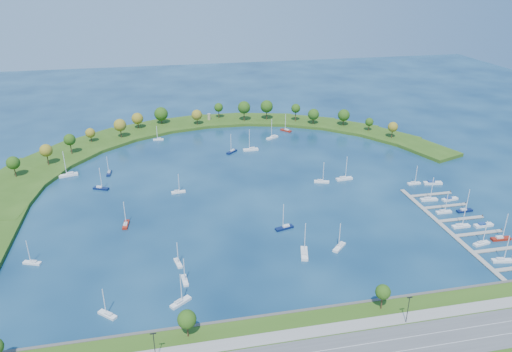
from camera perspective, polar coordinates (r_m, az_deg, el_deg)
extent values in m
plane|color=#07203E|center=(253.70, -0.88, -1.37)|extent=(700.00, 700.00, 0.00)
cube|color=#474442|center=(168.71, 5.99, -15.78)|extent=(420.00, 1.20, 1.80)
cube|color=gray|center=(160.72, 7.16, -17.88)|extent=(420.00, 5.00, 0.12)
cube|color=silver|center=(154.84, 8.21, -19.88)|extent=(420.00, 0.15, 0.02)
cylinder|color=#382314|center=(157.64, -8.16, -17.69)|extent=(0.56, 0.56, 5.25)
sphere|color=#224711|center=(155.15, -8.24, -16.63)|extent=(6.00, 6.00, 6.00)
cylinder|color=#382314|center=(171.48, 14.76, -14.32)|extent=(0.56, 0.56, 5.60)
sphere|color=#224711|center=(169.18, 14.90, -13.29)|extent=(5.20, 5.20, 5.20)
cylinder|color=black|center=(150.25, -12.00, -19.33)|extent=(0.24, 0.24, 10.00)
cylinder|color=black|center=(166.81, 17.65, -14.99)|extent=(0.24, 0.24, 10.00)
cube|color=#2B4C14|center=(294.02, -25.78, 0.00)|extent=(50.23, 54.30, 2.00)
cube|color=#2B4C14|center=(315.20, -22.17, 2.17)|extent=(54.07, 56.09, 2.00)
cube|color=#2B4C14|center=(333.03, -18.07, 3.90)|extent=(55.20, 54.07, 2.00)
cube|color=#2B4C14|center=(347.06, -13.63, 5.21)|extent=(53.65, 48.47, 2.00)
cube|color=#2B4C14|center=(356.98, -8.95, 6.11)|extent=(49.62, 39.75, 2.00)
cube|color=#2B4C14|center=(362.55, -4.12, 6.62)|extent=(44.32, 29.96, 2.00)
cube|color=#2B4C14|center=(363.66, 0.77, 6.74)|extent=(49.49, 38.05, 2.00)
cube|color=#2B4C14|center=(360.28, 5.64, 6.46)|extent=(51.13, 44.12, 2.00)
cube|color=#2B4C14|center=(352.50, 10.41, 5.78)|extent=(49.19, 47.96, 2.00)
cube|color=#2B4C14|center=(340.47, 15.00, 4.70)|extent=(43.90, 49.49, 2.00)
cube|color=#2B4C14|center=(324.47, 19.29, 3.21)|extent=(35.67, 48.74, 2.00)
cylinder|color=#382314|center=(291.35, -26.81, 0.53)|extent=(0.56, 0.56, 6.81)
sphere|color=#224711|center=(289.67, -26.99, 1.41)|extent=(7.19, 7.19, 7.19)
cylinder|color=#382314|center=(300.90, -23.60, 1.89)|extent=(0.56, 0.56, 7.44)
sphere|color=olive|center=(299.17, -23.76, 2.81)|extent=(7.29, 7.29, 7.29)
cylinder|color=#382314|center=(313.05, -21.20, 3.15)|extent=(0.56, 0.56, 7.87)
sphere|color=#224711|center=(311.35, -21.35, 4.07)|extent=(7.07, 7.07, 7.07)
cylinder|color=#382314|center=(330.74, -19.07, 4.26)|extent=(0.56, 0.56, 4.95)
sphere|color=olive|center=(329.58, -19.16, 4.88)|extent=(6.36, 6.36, 6.36)
cylinder|color=#382314|center=(332.79, -15.82, 5.00)|extent=(0.56, 0.56, 7.18)
sphere|color=olive|center=(331.21, -15.92, 5.86)|extent=(8.29, 8.29, 8.29)
cylinder|color=#382314|center=(349.60, -13.89, 5.98)|extent=(0.56, 0.56, 5.65)
sphere|color=olive|center=(348.31, -13.96, 6.67)|extent=(8.10, 8.10, 8.10)
cylinder|color=#382314|center=(356.90, -11.20, 6.56)|extent=(0.56, 0.56, 5.35)
sphere|color=#224711|center=(355.57, -11.26, 7.28)|extent=(9.88, 9.88, 9.88)
cylinder|color=#382314|center=(350.37, -7.04, 6.55)|extent=(0.56, 0.56, 5.77)
sphere|color=olive|center=(349.09, -7.08, 7.24)|extent=(7.61, 7.61, 7.61)
cylinder|color=#382314|center=(364.13, -4.46, 7.43)|extent=(0.56, 0.56, 6.98)
sphere|color=#224711|center=(362.80, -4.48, 8.16)|extent=(6.65, 6.65, 6.65)
cylinder|color=#382314|center=(355.87, -1.43, 7.23)|extent=(0.56, 0.56, 8.53)
sphere|color=#224711|center=(354.17, -1.44, 8.18)|extent=(9.19, 9.19, 9.19)
cylinder|color=#382314|center=(358.96, 1.27, 7.37)|extent=(0.56, 0.56, 8.37)
sphere|color=#224711|center=(357.29, 1.28, 8.30)|extent=(9.24, 9.24, 9.24)
cylinder|color=#382314|center=(356.22, 4.74, 7.18)|extent=(0.56, 0.56, 8.56)
sphere|color=#224711|center=(354.65, 4.77, 8.05)|extent=(6.69, 6.69, 6.69)
cylinder|color=#382314|center=(351.45, 6.84, 6.61)|extent=(0.56, 0.56, 5.69)
sphere|color=#224711|center=(350.16, 6.87, 7.31)|extent=(8.15, 8.15, 8.15)
cylinder|color=#382314|center=(351.10, 10.37, 6.41)|extent=(0.56, 0.56, 6.13)
sphere|color=#224711|center=(349.73, 10.43, 7.15)|extent=(8.50, 8.50, 8.50)
cylinder|color=#382314|center=(343.38, 13.31, 5.68)|extent=(0.56, 0.56, 5.33)
sphere|color=#224711|center=(342.25, 13.37, 6.29)|extent=(5.74, 5.74, 5.74)
cylinder|color=#382314|center=(332.57, 15.92, 4.91)|extent=(0.56, 0.56, 6.43)
sphere|color=olive|center=(331.19, 16.00, 5.65)|extent=(6.66, 6.66, 6.66)
cylinder|color=gray|center=(361.13, -5.62, 7.02)|extent=(2.20, 2.20, 4.29)
cylinder|color=gray|center=(360.47, -5.64, 7.37)|extent=(2.60, 2.60, 0.30)
cube|color=gray|center=(230.80, 21.70, -5.85)|extent=(2.20, 82.00, 0.40)
cube|color=gray|center=(224.10, 26.99, -7.79)|extent=(22.00, 2.00, 0.40)
cube|color=gray|center=(232.83, 25.07, -6.20)|extent=(22.00, 2.00, 0.40)
cylinder|color=#382314|center=(239.11, 27.20, -5.76)|extent=(0.36, 0.36, 1.60)
cube|color=gray|center=(241.98, 23.30, -4.72)|extent=(22.00, 2.00, 0.40)
cylinder|color=#382314|center=(248.02, 25.40, -4.34)|extent=(0.36, 0.36, 1.60)
cube|color=gray|center=(251.48, 21.67, -3.34)|extent=(22.00, 2.00, 0.40)
cylinder|color=#382314|center=(257.30, 23.73, -3.01)|extent=(0.36, 0.36, 1.60)
cube|color=gray|center=(261.30, 20.17, -2.07)|extent=(22.00, 2.00, 0.40)
cylinder|color=#382314|center=(266.91, 22.18, -1.78)|extent=(0.36, 0.36, 1.60)
cube|color=silver|center=(261.50, 7.83, -0.68)|extent=(8.39, 4.65, 0.97)
cube|color=silver|center=(261.13, 7.67, -0.51)|extent=(3.18, 2.38, 0.68)
cylinder|color=silver|center=(259.13, 8.05, 0.51)|extent=(0.32, 0.32, 10.91)
cube|color=#09153D|center=(215.18, 3.39, -6.20)|extent=(8.87, 4.58, 1.02)
cube|color=silver|center=(215.13, 3.60, -5.94)|extent=(3.33, 2.41, 0.72)
cylinder|color=silver|center=(211.79, 3.27, -4.77)|extent=(0.32, 0.32, 11.53)
cube|color=silver|center=(194.05, -9.28, -10.23)|extent=(3.35, 7.17, 0.83)
cube|color=silver|center=(194.22, -9.34, -9.95)|extent=(1.84, 2.65, 0.58)
cylinder|color=silver|center=(190.82, -9.33, -9.05)|extent=(0.32, 0.32, 9.33)
cube|color=silver|center=(286.77, -21.47, 0.10)|extent=(10.56, 5.34, 1.22)
cube|color=silver|center=(286.43, -21.30, 0.33)|extent=(3.95, 2.83, 0.85)
cylinder|color=silver|center=(284.01, -21.86, 1.45)|extent=(0.32, 0.32, 13.73)
cube|color=silver|center=(304.26, -0.65, 3.17)|extent=(9.75, 2.95, 1.16)
cube|color=silver|center=(304.11, -0.47, 3.36)|extent=(3.43, 1.98, 0.81)
cylinder|color=silver|center=(301.66, -0.80, 4.42)|extent=(0.32, 0.32, 13.08)
cube|color=silver|center=(197.99, 5.78, -9.19)|extent=(5.01, 9.99, 1.15)
cube|color=silver|center=(196.65, 5.80, -9.10)|extent=(2.67, 3.73, 0.81)
cylinder|color=silver|center=(194.89, 5.86, -7.32)|extent=(0.32, 0.32, 12.99)
cube|color=silver|center=(204.16, 9.90, -8.37)|extent=(7.51, 7.37, 0.99)
cube|color=silver|center=(204.37, 10.01, -8.06)|extent=(3.19, 3.16, 0.69)
cylinder|color=silver|center=(200.51, 9.94, -6.99)|extent=(0.32, 0.32, 11.10)
cube|color=silver|center=(174.61, -17.30, -15.53)|extent=(6.78, 6.45, 0.88)
cube|color=silver|center=(173.70, -17.16, -15.43)|extent=(2.86, 2.79, 0.61)
cylinder|color=silver|center=(171.72, -17.66, -14.06)|extent=(0.32, 0.32, 9.88)
cube|color=silver|center=(211.20, -25.13, -9.36)|extent=(7.42, 4.41, 0.86)
cube|color=silver|center=(210.44, -25.00, -9.22)|extent=(2.84, 2.20, 0.60)
cylinder|color=silver|center=(208.87, -25.52, -8.12)|extent=(0.32, 0.32, 9.68)
cube|color=maroon|center=(341.23, 3.59, 5.44)|extent=(7.28, 8.05, 1.02)
cube|color=silver|center=(340.50, 3.71, 5.55)|extent=(3.19, 3.35, 0.71)
cylinder|color=silver|center=(339.68, 3.52, 6.46)|extent=(0.32, 0.32, 11.47)
cube|color=#09153D|center=(264.22, -18.00, -1.42)|extent=(8.56, 5.52, 1.00)
cube|color=silver|center=(264.28, -18.18, -1.24)|extent=(3.33, 2.68, 0.70)
cylinder|color=silver|center=(261.46, -18.04, -0.22)|extent=(0.32, 0.32, 11.25)
cube|color=silver|center=(329.33, -11.57, 4.28)|extent=(6.95, 2.37, 0.82)
cube|color=silver|center=(329.05, -11.46, 4.40)|extent=(2.48, 1.50, 0.57)
cylinder|color=silver|center=(327.76, -11.73, 5.10)|extent=(0.32, 0.32, 9.23)
cube|color=silver|center=(250.83, -9.25, -1.90)|extent=(7.40, 2.71, 0.87)
cube|color=silver|center=(250.44, -9.42, -1.77)|extent=(2.66, 1.65, 0.61)
cylinder|color=silver|center=(248.66, -9.19, -0.78)|extent=(0.32, 0.32, 9.77)
cube|color=#09153D|center=(281.97, -17.11, 0.30)|extent=(2.60, 7.52, 0.89)
cube|color=silver|center=(282.35, -17.11, 0.50)|extent=(1.63, 2.68, 0.62)
cylinder|color=silver|center=(279.40, -17.26, 1.27)|extent=(0.32, 0.32, 9.97)
cube|color=silver|center=(184.31, -8.49, -12.22)|extent=(2.55, 7.12, 0.84)
cube|color=silver|center=(184.46, -8.54, -11.92)|extent=(1.57, 2.55, 0.59)
cylinder|color=silver|center=(180.90, -8.56, -11.00)|extent=(0.32, 0.32, 9.42)
cube|color=silver|center=(266.87, 10.47, -0.33)|extent=(9.47, 3.44, 1.11)
cube|color=silver|center=(266.09, 10.31, -0.17)|extent=(3.40, 2.11, 0.78)
cylinder|color=silver|center=(264.52, 10.73, 1.04)|extent=(0.32, 0.32, 12.51)
cube|color=silver|center=(326.12, 1.95, 4.60)|extent=(9.41, 7.21, 1.13)
cube|color=silver|center=(326.44, 2.07, 4.79)|extent=(3.78, 3.31, 0.79)
cylinder|color=silver|center=(323.39, 1.88, 5.73)|extent=(0.32, 0.32, 12.73)
cube|color=silver|center=(174.23, -8.97, -14.66)|extent=(7.88, 6.59, 0.97)
cube|color=silver|center=(173.34, -9.20, -14.57)|extent=(3.22, 2.95, 0.68)
cylinder|color=silver|center=(170.93, -8.93, -13.01)|extent=(0.32, 0.32, 10.92)
cube|color=#09153D|center=(301.14, -2.91, 2.90)|extent=(7.66, 7.55, 1.01)
cube|color=silver|center=(301.46, -2.82, 3.10)|extent=(3.25, 3.23, 0.71)
cylinder|color=silver|center=(298.49, -3.01, 3.96)|extent=(0.32, 0.32, 11.34)
cube|color=maroon|center=(225.27, -15.25, -5.62)|extent=(3.05, 8.13, 0.95)
cube|color=silver|center=(224.20, -15.30, -5.54)|extent=(1.84, 2.93, 0.67)
cylinder|color=silver|center=(223.10, -15.39, -4.23)|extent=(0.32, 0.32, 10.72)
cube|color=silver|center=(216.35, 27.28, -8.97)|extent=(8.41, 3.63, 0.98)
cube|color=silver|center=(215.55, 27.13, -8.80)|extent=(3.08, 2.06, 0.68)
cylinder|color=silver|center=(213.75, 27.73, -7.59)|extent=(0.32, 0.32, 10.99)
cube|color=silver|center=(224.84, 25.29, -7.30)|extent=(7.86, 3.42, 0.91)
cube|color=silver|center=(223.95, 25.19, -7.18)|extent=(2.88, 1.93, 0.64)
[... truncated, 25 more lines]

